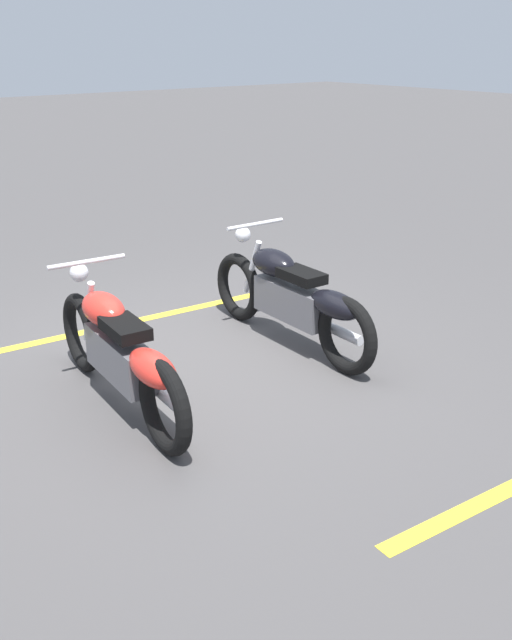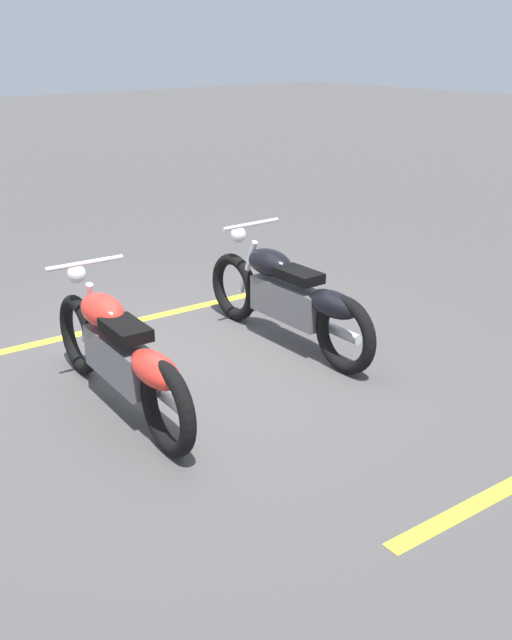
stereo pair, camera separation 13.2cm
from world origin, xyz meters
name	(u,v)px [view 2 (the right image)]	position (x,y,z in m)	size (l,w,h in m)	color
ground_plane	(192,362)	(0.00, 0.00, 0.00)	(60.00, 60.00, 0.00)	#474444
motorcycle_bright_foreground	(121,354)	(0.40, -0.90, 0.46)	(2.23, 0.62, 1.04)	black
motorcycle_dark_foreground	(289,297)	(0.26, 0.90, 0.46)	(2.23, 0.62, 1.04)	black
parking_stripe_near	(143,319)	(-1.15, 0.21, 0.00)	(3.20, 0.12, 0.01)	yellow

